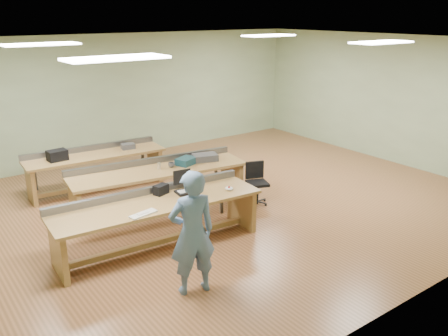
% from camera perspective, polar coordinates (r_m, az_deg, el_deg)
% --- Properties ---
extents(floor, '(10.00, 10.00, 0.00)m').
position_cam_1_polar(floor, '(9.04, -0.81, -4.36)').
color(floor, brown).
rests_on(floor, ground).
extents(ceiling, '(10.00, 10.00, 0.00)m').
position_cam_1_polar(ceiling, '(8.35, -0.91, 14.98)').
color(ceiling, silver).
rests_on(ceiling, wall_back).
extents(wall_back, '(10.00, 0.04, 3.00)m').
position_cam_1_polar(wall_back, '(12.00, -12.10, 8.40)').
color(wall_back, '#99B186').
rests_on(wall_back, floor).
extents(wall_front, '(10.00, 0.04, 3.00)m').
position_cam_1_polar(wall_front, '(5.92, 22.18, -2.73)').
color(wall_front, '#99B186').
rests_on(wall_front, floor).
extents(wall_right, '(0.04, 8.00, 3.00)m').
position_cam_1_polar(wall_right, '(12.11, 19.02, 7.91)').
color(wall_right, '#99B186').
rests_on(wall_right, floor).
extents(fluor_panels, '(6.20, 3.50, 0.03)m').
position_cam_1_polar(fluor_panels, '(8.36, -0.91, 14.78)').
color(fluor_panels, white).
rests_on(fluor_panels, ceiling).
extents(workbench_front, '(3.30, 1.08, 0.86)m').
position_cam_1_polar(workbench_front, '(7.35, -7.99, -5.32)').
color(workbench_front, '#A27444').
rests_on(workbench_front, floor).
extents(workbench_mid, '(3.35, 1.29, 0.86)m').
position_cam_1_polar(workbench_mid, '(8.82, -7.88, -1.21)').
color(workbench_mid, '#A27444').
rests_on(workbench_mid, floor).
extents(workbench_back, '(2.81, 0.92, 0.86)m').
position_cam_1_polar(workbench_back, '(9.98, -15.18, 0.58)').
color(workbench_back, '#A27444').
rests_on(workbench_back, floor).
extents(person, '(0.68, 0.52, 1.67)m').
position_cam_1_polar(person, '(6.04, -3.85, -7.82)').
color(person, slate).
rests_on(person, floor).
extents(laptop_base, '(0.33, 0.28, 0.03)m').
position_cam_1_polar(laptop_base, '(7.54, -4.66, -2.89)').
color(laptop_base, black).
rests_on(laptop_base, workbench_front).
extents(laptop_screen, '(0.30, 0.05, 0.24)m').
position_cam_1_polar(laptop_screen, '(7.57, -5.08, -1.06)').
color(laptop_screen, black).
rests_on(laptop_screen, laptop_base).
extents(keyboard, '(0.44, 0.22, 0.02)m').
position_cam_1_polar(keyboard, '(6.83, -9.69, -5.48)').
color(keyboard, beige).
rests_on(keyboard, workbench_front).
extents(trackball_mouse, '(0.14, 0.16, 0.06)m').
position_cam_1_polar(trackball_mouse, '(7.63, 0.61, -2.46)').
color(trackball_mouse, white).
rests_on(trackball_mouse, workbench_front).
extents(camera_bag, '(0.26, 0.21, 0.15)m').
position_cam_1_polar(camera_bag, '(7.52, -7.60, -2.58)').
color(camera_bag, black).
rests_on(camera_bag, workbench_front).
extents(task_chair, '(0.55, 0.55, 0.79)m').
position_cam_1_polar(task_chair, '(9.02, 3.94, -2.48)').
color(task_chair, black).
rests_on(task_chair, floor).
extents(parts_bin_teal, '(0.43, 0.38, 0.13)m').
position_cam_1_polar(parts_bin_teal, '(8.92, -4.58, 0.83)').
color(parts_bin_teal, '#12333D').
rests_on(parts_bin_teal, workbench_mid).
extents(parts_bin_grey, '(0.53, 0.42, 0.13)m').
position_cam_1_polar(parts_bin_grey, '(9.13, -2.30, 1.29)').
color(parts_bin_grey, '#3C3C3E').
rests_on(parts_bin_grey, workbench_mid).
extents(mug, '(0.13, 0.13, 0.09)m').
position_cam_1_polar(mug, '(8.79, -6.34, 0.38)').
color(mug, '#3C3C3E').
rests_on(mug, workbench_mid).
extents(drinks_can, '(0.06, 0.06, 0.12)m').
position_cam_1_polar(drinks_can, '(8.72, -7.83, 0.25)').
color(drinks_can, silver).
rests_on(drinks_can, workbench_mid).
extents(storage_box_back, '(0.37, 0.28, 0.20)m').
position_cam_1_polar(storage_box_back, '(9.67, -19.43, 1.45)').
color(storage_box_back, black).
rests_on(storage_box_back, workbench_back).
extents(tray_back, '(0.30, 0.24, 0.11)m').
position_cam_1_polar(tray_back, '(10.12, -11.48, 2.58)').
color(tray_back, '#3C3C3E').
rests_on(tray_back, workbench_back).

